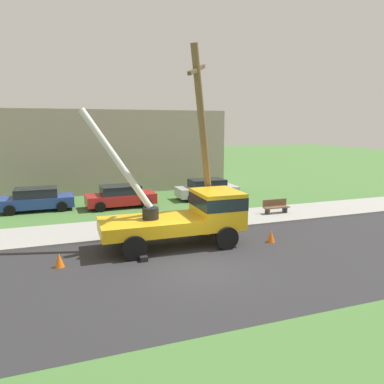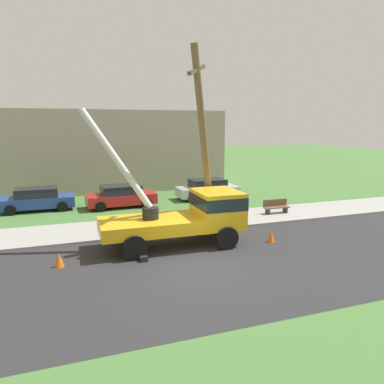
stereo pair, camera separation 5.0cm
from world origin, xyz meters
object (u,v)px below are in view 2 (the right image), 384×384
Objects in this scene: traffic_cone_behind at (59,260)px; traffic_cone_curbside at (207,229)px; utility_truck at (190,213)px; leaning_utility_pole at (204,143)px; traffic_cone_ahead at (271,236)px; parked_sedan_blue at (37,199)px; park_bench at (276,207)px; parked_sedan_red at (121,196)px; parked_sedan_silver at (207,189)px.

traffic_cone_curbside is (6.77, 2.01, 0.00)m from traffic_cone_behind.
traffic_cone_behind is (-5.54, -0.96, -1.13)m from utility_truck.
traffic_cone_behind is 7.06m from traffic_cone_curbside.
leaning_utility_pole reaches higher than traffic_cone_ahead.
utility_truck reaches higher than traffic_cone_ahead.
parked_sedan_blue reaches higher than park_bench.
parked_sedan_blue is 5.14m from parked_sedan_red.
parked_sedan_red is (5.08, -0.79, 0.00)m from parked_sedan_blue.
traffic_cone_ahead is 0.12× the size of parked_sedan_red.
traffic_cone_curbside is 8.78m from parked_sedan_silver.
parked_sedan_blue is at bearing 171.15° from parked_sedan_red.
leaning_utility_pole is at bearing 44.21° from utility_truck.
traffic_cone_curbside is (-2.33, 2.08, 0.00)m from traffic_cone_ahead.
traffic_cone_ahead is 14.68m from parked_sedan_blue.
leaning_utility_pole is 1.97× the size of parked_sedan_blue.
leaning_utility_pole is 4.19m from traffic_cone_curbside.
traffic_cone_curbside is 0.13× the size of parked_sedan_silver.
utility_truck is at bearing 163.88° from traffic_cone_ahead.
traffic_cone_curbside is 0.35× the size of park_bench.
park_bench is (12.14, 4.36, 0.18)m from traffic_cone_behind.
utility_truck is 4.22× the size of park_bench.
traffic_cone_curbside is at bearing 138.19° from traffic_cone_ahead.
parked_sedan_silver is at bearing 63.79° from utility_truck.
parked_sedan_blue reaches higher than traffic_cone_behind.
parked_sedan_red reaches higher than traffic_cone_ahead.
parked_sedan_red is at bearing 101.75° from utility_truck.
traffic_cone_behind is 10.21m from parked_sedan_red.
parked_sedan_red is 9.81m from park_bench.
park_bench is (3.04, 4.43, 0.18)m from traffic_cone_ahead.
park_bench is (5.57, 2.40, -4.00)m from leaning_utility_pole.
traffic_cone_curbside is (0.20, 0.05, -4.18)m from leaning_utility_pole.
parked_sedan_red is 6.33m from parked_sedan_silver.
traffic_cone_behind is 14.29m from parked_sedan_silver.
park_bench is at bearing 19.77° from traffic_cone_behind.
utility_truck reaches higher than parked_sedan_blue.
leaning_utility_pole is 5.29m from traffic_cone_ahead.
leaning_utility_pole is 9.65m from parked_sedan_silver.
parked_sedan_blue is 1.00× the size of parked_sedan_silver.
utility_truck reaches higher than traffic_cone_behind.
leaning_utility_pole is at bearing 16.66° from traffic_cone_behind.
parked_sedan_red is 1.02× the size of parked_sedan_silver.
leaning_utility_pole is 15.54× the size of traffic_cone_ahead.
traffic_cone_behind is at bearing -163.42° from traffic_cone_curbside.
parked_sedan_silver reaches higher than park_bench.
park_bench is at bearing 23.63° from traffic_cone_curbside.
traffic_cone_curbside is (1.23, 1.05, -1.13)m from utility_truck.
traffic_cone_curbside is 8.06m from parked_sedan_red.
parked_sedan_red is (3.77, 9.48, 0.43)m from traffic_cone_behind.
parked_sedan_red is (-1.77, 8.52, -0.70)m from utility_truck.
utility_truck is 3.38m from leaning_utility_pole.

